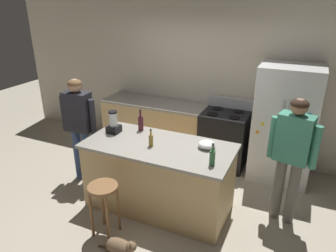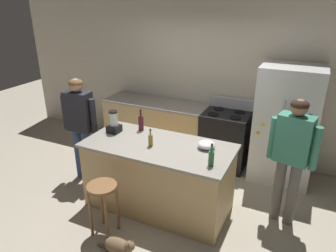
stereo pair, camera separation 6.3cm
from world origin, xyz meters
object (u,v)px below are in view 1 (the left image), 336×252
(kitchen_island, at_px, (159,176))
(stove_range, at_px, (224,139))
(bottle_wine, at_px, (141,123))
(mixing_bowl, at_px, (207,144))
(person_by_island_left, at_px, (79,121))
(cat, at_px, (121,247))
(person_by_sink_right, at_px, (292,150))
(blender_appliance, at_px, (113,124))
(bottle_olive_oil, at_px, (212,157))
(refrigerator, at_px, (285,125))
(bottle_vinegar, at_px, (151,140))
(bar_stool, at_px, (104,197))

(kitchen_island, height_order, stove_range, stove_range)
(bottle_wine, distance_m, mixing_bowl, 1.05)
(kitchen_island, bearing_deg, person_by_island_left, 174.19)
(kitchen_island, height_order, person_by_island_left, person_by_island_left)
(kitchen_island, relative_size, cat, 3.78)
(kitchen_island, distance_m, stove_range, 1.60)
(person_by_island_left, relative_size, cat, 3.17)
(stove_range, bearing_deg, mixing_bowl, -85.47)
(person_by_sink_right, bearing_deg, blender_appliance, -172.31)
(bottle_wine, bearing_deg, stove_range, 52.33)
(bottle_olive_oil, bearing_deg, person_by_sink_right, 38.44)
(refrigerator, bearing_deg, mixing_bowl, -121.69)
(kitchen_island, relative_size, bottle_olive_oil, 7.12)
(cat, distance_m, bottle_vinegar, 1.32)
(cat, height_order, bottle_vinegar, bottle_vinegar)
(bottle_olive_oil, xyz_separation_m, mixing_bowl, (-0.19, 0.39, -0.05))
(person_by_island_left, height_order, person_by_sink_right, person_by_sink_right)
(person_by_island_left, bearing_deg, cat, -39.27)
(person_by_island_left, relative_size, person_by_sink_right, 0.98)
(cat, xyz_separation_m, bottle_wine, (-0.44, 1.33, 0.96))
(cat, height_order, bottle_wine, bottle_wine)
(person_by_island_left, distance_m, bottle_vinegar, 1.35)
(kitchen_island, bearing_deg, bottle_vinegar, -133.49)
(cat, relative_size, mixing_bowl, 2.31)
(blender_appliance, distance_m, bottle_olive_oil, 1.58)
(mixing_bowl, bearing_deg, bottle_wine, 171.76)
(person_by_island_left, xyz_separation_m, blender_appliance, (0.65, -0.04, 0.09))
(stove_range, relative_size, person_by_island_left, 0.69)
(kitchen_island, bearing_deg, stove_range, 72.08)
(stove_range, bearing_deg, cat, -100.96)
(blender_appliance, xyz_separation_m, bottle_vinegar, (0.68, -0.17, -0.05))
(person_by_sink_right, height_order, mixing_bowl, person_by_sink_right)
(bar_stool, xyz_separation_m, blender_appliance, (-0.39, 0.87, 0.55))
(person_by_sink_right, distance_m, bar_stool, 2.34)
(bottle_wine, height_order, mixing_bowl, bottle_wine)
(mixing_bowl, bearing_deg, bottle_vinegar, -160.06)
(blender_appliance, bearing_deg, bar_stool, -65.66)
(blender_appliance, relative_size, bottle_olive_oil, 1.15)
(person_by_sink_right, relative_size, bar_stool, 2.44)
(kitchen_island, xyz_separation_m, bottle_vinegar, (-0.07, -0.07, 0.56))
(stove_range, xyz_separation_m, cat, (-0.49, -2.53, -0.38))
(person_by_sink_right, bearing_deg, person_by_island_left, -174.79)
(bottle_olive_oil, bearing_deg, kitchen_island, 164.08)
(kitchen_island, xyz_separation_m, person_by_sink_right, (1.60, 0.42, 0.54))
(mixing_bowl, bearing_deg, person_by_island_left, -179.24)
(person_by_sink_right, relative_size, bottle_vinegar, 7.09)
(person_by_island_left, xyz_separation_m, cat, (1.41, -1.15, -0.89))
(bottle_olive_oil, height_order, bottle_wine, bottle_wine)
(person_by_island_left, bearing_deg, refrigerator, 25.66)
(bar_stool, xyz_separation_m, bottle_olive_oil, (1.15, 0.54, 0.52))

